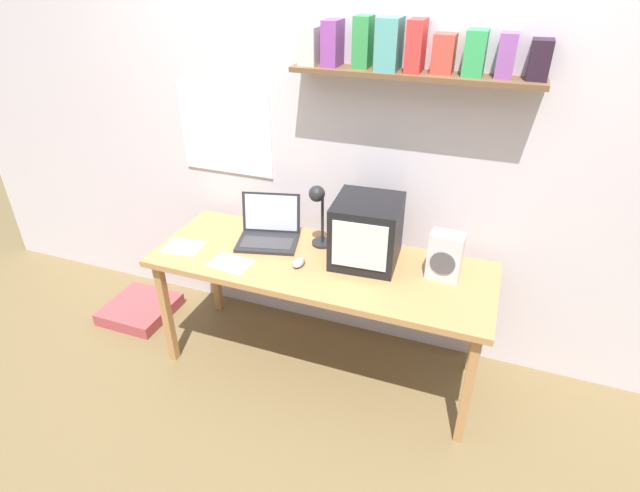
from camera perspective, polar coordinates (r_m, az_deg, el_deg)
The scene contains 12 objects.
ground_plane at distance 3.12m, azimuth -0.00°, elevation -13.22°, with size 12.00×12.00×0.00m, color brown.
back_wall at distance 2.80m, azimuth 3.29°, elevation 12.86°, with size 5.60×0.24×2.60m.
corner_desk at distance 2.70m, azimuth -0.00°, elevation -2.92°, with size 1.83×0.66×0.73m.
crt_monitor at distance 2.62m, azimuth 5.35°, elevation 1.67°, with size 0.36×0.38×0.35m.
laptop at distance 2.87m, azimuth -5.83°, elevation 1.91°, with size 0.39×0.35×0.25m.
desk_lamp at distance 2.70m, azimuth -0.16°, elevation 4.46°, with size 0.12×0.15×0.38m.
juice_glass at distance 2.74m, azimuth 13.56°, elevation -0.41°, with size 0.06×0.06×0.14m.
space_heater at distance 2.56m, azimuth 14.12°, elevation -1.13°, with size 0.17×0.12×0.25m.
computer_mouse at distance 2.64m, azimuth -2.46°, elevation -1.88°, with size 0.06×0.11×0.03m.
loose_paper_near_laptop at distance 2.91m, azimuth -15.34°, elevation -0.11°, with size 0.22×0.19×0.00m.
loose_paper_near_monitor at distance 2.70m, azimuth -10.19°, elevation -1.97°, with size 0.23×0.18×0.00m.
floor_cushion at distance 3.68m, azimuth -19.86°, elevation -6.78°, with size 0.43×0.43×0.08m.
Camera 1 is at (0.79, -2.12, 2.15)m, focal length 28.00 mm.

